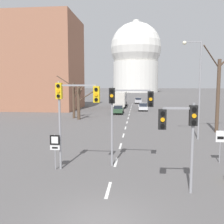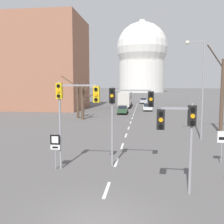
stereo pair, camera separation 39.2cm
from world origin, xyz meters
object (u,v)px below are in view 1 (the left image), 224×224
object	(u,v)px
sedan_near_left	(138,100)
sedan_mid_centre	(143,107)
route_sign_post	(55,146)
street_lamp_right	(197,81)
city_bus	(121,98)
traffic_signal_near_right	(182,126)
speed_limit_sign	(220,141)
sedan_near_right	(118,109)
traffic_signal_near_left	(72,103)
traffic_signal_centre_tall	(125,106)

from	to	relation	value
sedan_near_left	sedan_mid_centre	xyz separation A→B (m)	(0.89, -20.00, -0.07)
route_sign_post	street_lamp_right	size ratio (longest dim) A/B	0.24
sedan_near_left	sedan_mid_centre	size ratio (longest dim) A/B	0.99
sedan_near_left	city_bus	bearing A→B (deg)	-109.04
route_sign_post	city_bus	bearing A→B (deg)	88.66
street_lamp_right	sedan_near_left	bearing A→B (deg)	96.42
city_bus	traffic_signal_near_right	bearing A→B (deg)	-82.67
traffic_signal_near_right	street_lamp_right	xyz separation A→B (m)	(3.45, 12.32, 2.27)
speed_limit_sign	sedan_mid_centre	distance (m)	34.25
traffic_signal_near_right	city_bus	size ratio (longest dim) A/B	0.40
sedan_near_right	sedan_mid_centre	xyz separation A→B (m)	(4.53, 6.16, -0.02)
traffic_signal_near_left	sedan_mid_centre	world-z (taller)	traffic_signal_near_left
traffic_signal_near_left	sedan_mid_centre	bearing A→B (deg)	82.02
sedan_near_left	city_bus	size ratio (longest dim) A/B	0.41
traffic_signal_near_left	traffic_signal_centre_tall	xyz separation A→B (m)	(3.15, 0.94, -0.24)
traffic_signal_near_left	speed_limit_sign	xyz separation A→B (m)	(9.38, 2.24, -2.61)
traffic_signal_near_right	sedan_near_left	xyz separation A→B (m)	(-1.79, 58.95, -2.42)
traffic_signal_near_left	sedan_near_right	bearing A→B (deg)	88.96
street_lamp_right	sedan_mid_centre	distance (m)	27.40
route_sign_post	sedan_near_right	bearing A→B (deg)	86.96
traffic_signal_near_left	street_lamp_right	size ratio (longest dim) A/B	0.59
traffic_signal_centre_tall	sedan_mid_centre	world-z (taller)	traffic_signal_centre_tall
traffic_signal_near_left	sedan_near_left	xyz separation A→B (m)	(4.19, 56.22, -3.26)
route_sign_post	sedan_near_right	size ratio (longest dim) A/B	0.51
traffic_signal_near_right	street_lamp_right	bearing A→B (deg)	74.35
sedan_near_left	city_bus	distance (m)	12.98
traffic_signal_near_left	route_sign_post	xyz separation A→B (m)	(-1.06, -0.16, -2.62)
sedan_near_right	city_bus	distance (m)	14.01
city_bus	route_sign_post	bearing A→B (deg)	-91.34
route_sign_post	sedan_mid_centre	size ratio (longest dim) A/B	0.49
route_sign_post	street_lamp_right	world-z (taller)	street_lamp_right
sedan_mid_centre	sedan_near_left	bearing A→B (deg)	92.53
sedan_mid_centre	street_lamp_right	bearing A→B (deg)	-80.70
speed_limit_sign	sedan_mid_centre	xyz separation A→B (m)	(-4.31, 33.97, -0.72)
sedan_mid_centre	traffic_signal_centre_tall	bearing A→B (deg)	-93.12
traffic_signal_centre_tall	sedan_near_right	bearing A→B (deg)	95.11
traffic_signal_near_right	speed_limit_sign	bearing A→B (deg)	55.62
sedan_mid_centre	speed_limit_sign	bearing A→B (deg)	-82.77
speed_limit_sign	sedan_near_right	size ratio (longest dim) A/B	0.51
traffic_signal_near_left	speed_limit_sign	world-z (taller)	traffic_signal_near_left
speed_limit_sign	sedan_near_right	world-z (taller)	speed_limit_sign
traffic_signal_near_right	speed_limit_sign	distance (m)	6.28
route_sign_post	sedan_near_left	xyz separation A→B (m)	(5.25, 56.38, -0.64)
street_lamp_right	city_bus	bearing A→B (deg)	105.37
route_sign_post	speed_limit_sign	size ratio (longest dim) A/B	0.99
traffic_signal_near_left	route_sign_post	world-z (taller)	traffic_signal_near_left
route_sign_post	traffic_signal_centre_tall	bearing A→B (deg)	14.64
traffic_signal_near_left	city_bus	distance (m)	44.05
sedan_near_left	sedan_near_right	size ratio (longest dim) A/B	1.01
route_sign_post	city_bus	size ratio (longest dim) A/B	0.20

